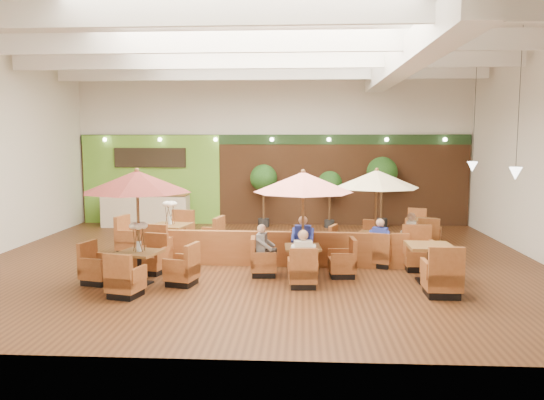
# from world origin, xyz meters

# --- Properties ---
(room) EXTENTS (14.04, 14.00, 5.52)m
(room) POSITION_xyz_m (0.25, 1.22, 3.63)
(room) COLOR #381E0F
(room) RESTS_ON ground
(service_counter) EXTENTS (3.00, 0.75, 1.18)m
(service_counter) POSITION_xyz_m (-4.40, 5.10, 0.58)
(service_counter) COLOR beige
(service_counter) RESTS_ON ground
(booth_divider) EXTENTS (6.10, 0.35, 0.84)m
(booth_divider) POSITION_xyz_m (0.56, -0.45, 0.42)
(booth_divider) COLOR brown
(booth_divider) RESTS_ON ground
(table_0) EXTENTS (2.51, 2.51, 2.47)m
(table_0) POSITION_xyz_m (-2.34, -2.27, 1.68)
(table_0) COLOR brown
(table_0) RESTS_ON ground
(table_1) EXTENTS (2.36, 2.36, 2.40)m
(table_1) POSITION_xyz_m (1.09, -1.41, 1.65)
(table_1) COLOR brown
(table_1) RESTS_ON ground
(table_2) EXTENTS (2.42, 2.42, 2.34)m
(table_2) POSITION_xyz_m (2.95, 0.46, 1.61)
(table_2) COLOR brown
(table_2) RESTS_ON ground
(table_3) EXTENTS (2.87, 2.87, 1.60)m
(table_3) POSITION_xyz_m (-2.41, 0.63, 0.44)
(table_3) COLOR brown
(table_3) RESTS_ON ground
(table_4) EXTENTS (0.93, 2.75, 1.04)m
(table_4) POSITION_xyz_m (3.81, -1.73, 0.40)
(table_4) COLOR brown
(table_4) RESTS_ON ground
(table_5) EXTENTS (1.00, 2.50, 0.89)m
(table_5) POSITION_xyz_m (4.65, 2.75, 0.34)
(table_5) COLOR brown
(table_5) RESTS_ON ground
(topiary_0) EXTENTS (0.94, 0.94, 2.19)m
(topiary_0) POSITION_xyz_m (-0.27, 5.30, 1.63)
(topiary_0) COLOR black
(topiary_0) RESTS_ON ground
(topiary_1) EXTENTS (0.85, 0.85, 1.97)m
(topiary_1) POSITION_xyz_m (2.03, 5.30, 1.47)
(topiary_1) COLOR black
(topiary_1) RESTS_ON ground
(topiary_2) EXTENTS (1.06, 1.06, 2.46)m
(topiary_2) POSITION_xyz_m (3.81, 5.30, 1.84)
(topiary_2) COLOR black
(topiary_2) RESTS_ON ground
(diner_0) EXTENTS (0.39, 0.32, 0.76)m
(diner_0) POSITION_xyz_m (1.09, -2.29, 0.74)
(diner_0) COLOR white
(diner_0) RESTS_ON ground
(diner_1) EXTENTS (0.39, 0.32, 0.78)m
(diner_1) POSITION_xyz_m (1.09, -0.54, 0.75)
(diner_1) COLOR #2535A3
(diner_1) RESTS_ON ground
(diner_2) EXTENTS (0.30, 0.36, 0.71)m
(diner_2) POSITION_xyz_m (0.22, -1.41, 0.73)
(diner_2) COLOR slate
(diner_2) RESTS_ON ground
(diner_3) EXTENTS (0.40, 0.37, 0.72)m
(diner_3) POSITION_xyz_m (2.95, -0.39, 0.73)
(diner_3) COLOR #2535A3
(diner_3) RESTS_ON ground
(diner_4) EXTENTS (0.37, 0.41, 0.75)m
(diner_4) POSITION_xyz_m (3.80, 0.46, 0.74)
(diner_4) COLOR white
(diner_4) RESTS_ON ground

